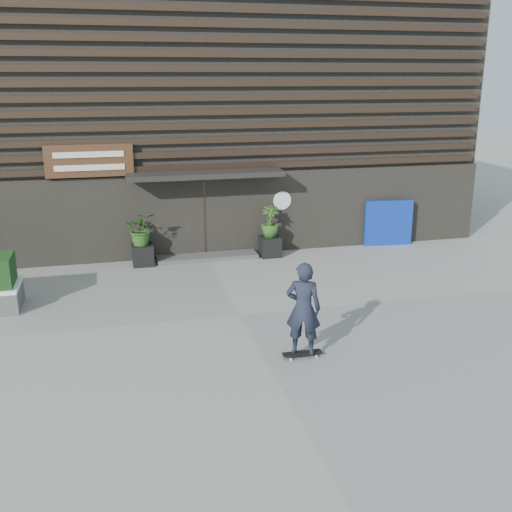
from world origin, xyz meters
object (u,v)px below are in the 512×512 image
object	(u,v)px
planter_pot_left	(143,255)
planter_pot_right	(270,246)
blue_tarp	(388,223)
skateboarder	(303,309)

from	to	relation	value
planter_pot_left	planter_pot_right	world-z (taller)	same
planter_pot_left	blue_tarp	distance (m)	7.83
planter_pot_left	planter_pot_right	size ratio (longest dim) A/B	1.00
skateboarder	planter_pot_left	bearing A→B (deg)	111.22
skateboarder	blue_tarp	bearing A→B (deg)	53.86
blue_tarp	skateboarder	size ratio (longest dim) A/B	0.81
planter_pot_right	blue_tarp	distance (m)	4.04
planter_pot_right	blue_tarp	xyz separation A→B (m)	(4.01, 0.30, 0.43)
blue_tarp	planter_pot_right	bearing A→B (deg)	-170.23
planter_pot_right	blue_tarp	bearing A→B (deg)	4.28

